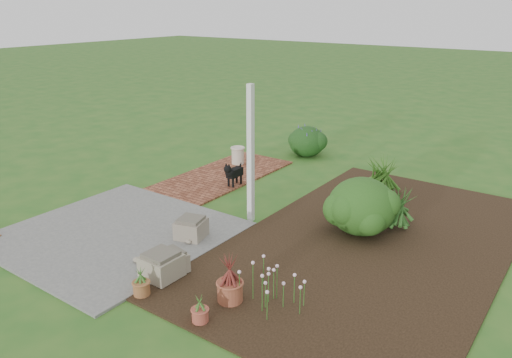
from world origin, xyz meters
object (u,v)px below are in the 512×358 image
Objects in this scene: stone_trough_near at (171,263)px; evergreen_shrub at (362,205)px; black_dog at (233,172)px; cream_ceramic_urn at (238,156)px.

stone_trough_near is 3.38m from evergreen_shrub.
stone_trough_near is at bearing -119.73° from evergreen_shrub.
black_dog is 1.58m from cream_ceramic_urn.
black_dog is 1.45× the size of cream_ceramic_urn.
black_dog is at bearing -55.79° from cream_ceramic_urn.
evergreen_shrub is at bearing -23.91° from cream_ceramic_urn.
cream_ceramic_urn is 0.35× the size of evergreen_shrub.
evergreen_shrub is (4.08, -1.81, 0.28)m from cream_ceramic_urn.
cream_ceramic_urn is at bearing 124.07° from black_dog.
black_dog reaches higher than cream_ceramic_urn.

